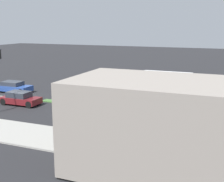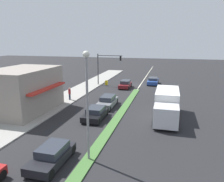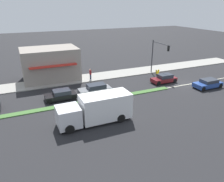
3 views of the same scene
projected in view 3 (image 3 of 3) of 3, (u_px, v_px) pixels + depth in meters
The scene contains 12 objects.
ground_plane at pixel (71, 105), 26.20m from camera, with size 160.00×160.00×0.00m, color #232326.
sidewalk_right at pixel (53, 82), 33.63m from camera, with size 4.00×73.00×0.12m, color #9E9B93.
lane_marking_center at pixel (188, 84), 32.98m from camera, with size 0.16×60.00×0.01m, color beige.
building_corner_store at pixel (50, 64), 34.44m from camera, with size 6.41×8.50×4.88m.
traffic_signal_main at pixel (157, 52), 36.13m from camera, with size 4.59×0.34×5.60m.
pedestrian at pixel (90, 74), 34.56m from camera, with size 0.34×0.34×1.69m.
warning_aframe_sign at pixel (157, 72), 37.45m from camera, with size 0.45×0.53×0.84m.
delivery_truck at pixel (97, 109), 22.00m from camera, with size 2.44×7.50×2.87m.
sedan_maroon at pixel (164, 79), 33.56m from camera, with size 1.73×3.88×1.30m.
coupe_blue at pixel (208, 84), 31.50m from camera, with size 1.88×4.14×1.25m.
suv_black at pixel (61, 95), 27.58m from camera, with size 1.89×3.84×1.24m.
suv_grey at pixel (95, 89), 29.31m from camera, with size 1.78×4.37×1.33m.
Camera 3 is at (-23.69, 23.09, 11.24)m, focal length 35.00 mm.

